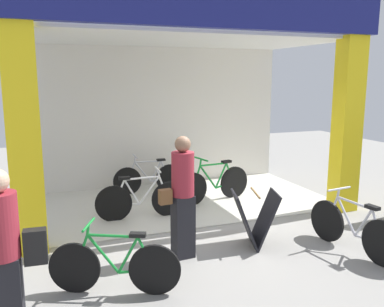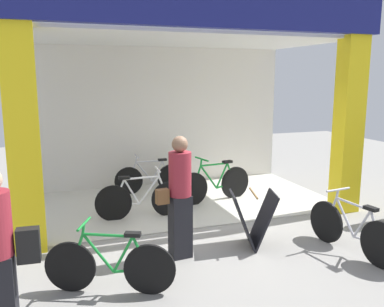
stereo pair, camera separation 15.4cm
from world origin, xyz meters
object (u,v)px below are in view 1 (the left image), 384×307
bicycle_inside_1 (214,184)px  bicycle_parked_0 (353,229)px  bicycle_inside_0 (149,178)px  sandwich_board_sign (255,219)px  pedestrian_2 (182,196)px  bicycle_parked_1 (115,266)px  pedestrian_3 (5,257)px  bicycle_inside_2 (142,199)px

bicycle_inside_1 → bicycle_parked_0: size_ratio=1.04×
bicycle_inside_0 → sandwich_board_sign: (0.76, -3.37, 0.08)m
pedestrian_2 → bicycle_parked_1: bearing=-147.7°
pedestrian_3 → bicycle_inside_0: bearing=61.0°
bicycle_inside_0 → bicycle_inside_1: bicycle_inside_1 is taller
bicycle_parked_0 → bicycle_parked_1: bearing=179.1°
bicycle_parked_1 → bicycle_inside_1: bearing=49.1°
sandwich_board_sign → pedestrian_3: 3.61m
sandwich_board_sign → pedestrian_3: bearing=-158.9°
bicycle_inside_0 → bicycle_parked_0: 4.56m
bicycle_inside_0 → bicycle_parked_1: bearing=-110.0°
sandwich_board_sign → pedestrian_3: pedestrian_3 is taller
bicycle_inside_2 → sandwich_board_sign: bearing=-53.4°
bicycle_inside_2 → bicycle_parked_0: bearing=-44.7°
bicycle_parked_0 → sandwich_board_sign: 1.42m
bicycle_parked_0 → bicycle_parked_1: 3.45m
bicycle_inside_2 → pedestrian_3: 3.71m
bicycle_inside_1 → pedestrian_3: pedestrian_3 is taller
bicycle_inside_0 → pedestrian_3: size_ratio=0.90×
bicycle_inside_1 → bicycle_inside_0: bearing=134.8°
bicycle_parked_1 → sandwich_board_sign: (2.24, 0.68, 0.08)m
pedestrian_2 → bicycle_parked_0: bearing=-17.2°
bicycle_inside_1 → pedestrian_2: (-1.48, -2.27, 0.52)m
bicycle_inside_0 → bicycle_inside_1: bearing=-45.2°
bicycle_inside_0 → bicycle_parked_1: 4.31m
pedestrian_2 → pedestrian_3: 2.54m
bicycle_inside_0 → bicycle_parked_0: size_ratio=0.96×
bicycle_inside_0 → pedestrian_3: bearing=-119.0°
bicycle_parked_0 → pedestrian_3: pedestrian_3 is taller
pedestrian_2 → pedestrian_3: bearing=-149.5°
bicycle_inside_0 → bicycle_parked_0: bicycle_parked_0 is taller
bicycle_inside_0 → sandwich_board_sign: 3.46m
bicycle_inside_2 → bicycle_parked_1: bearing=-110.5°
bicycle_inside_1 → sandwich_board_sign: size_ratio=2.00×
bicycle_inside_0 → pedestrian_2: pedestrian_2 is taller
bicycle_inside_1 → pedestrian_2: size_ratio=0.97×
bicycle_inside_2 → bicycle_parked_0: size_ratio=1.01×
bicycle_parked_0 → bicycle_inside_1: bearing=106.6°
bicycle_inside_1 → pedestrian_3: (-3.66, -3.56, 0.52)m
pedestrian_2 → bicycle_inside_1: bearing=57.0°
bicycle_inside_2 → sandwich_board_sign: bicycle_inside_2 is taller
bicycle_inside_2 → pedestrian_3: (-2.02, -3.06, 0.53)m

